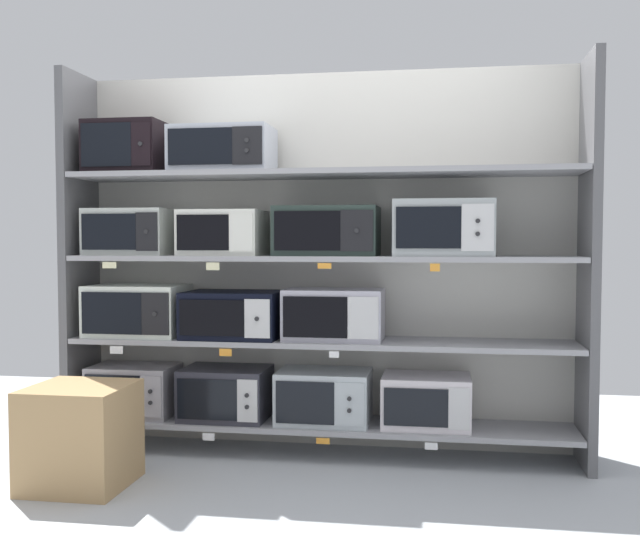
{
  "coord_description": "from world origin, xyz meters",
  "views": [
    {
      "loc": [
        0.68,
        -4.19,
        1.23
      ],
      "look_at": [
        0.0,
        0.0,
        1.0
      ],
      "focal_mm": 42.01,
      "sensor_mm": 36.0,
      "label": 1
    }
  ],
  "objects": [
    {
      "name": "microwave_3",
      "position": [
        0.6,
        -0.0,
        0.33
      ],
      "size": [
        0.49,
        0.36,
        0.28
      ],
      "color": "silver",
      "rests_on": "shelf_0"
    },
    {
      "name": "shelf_3",
      "position": [
        0.0,
        0.0,
        1.6
      ],
      "size": [
        2.86,
        0.43,
        0.03
      ],
      "primitive_type": "cube",
      "color": "#99999E"
    },
    {
      "name": "microwave_4",
      "position": [
        -1.09,
        -0.0,
        0.82
      ],
      "size": [
        0.55,
        0.41,
        0.3
      ],
      "color": "silver",
      "rests_on": "shelf_1"
    },
    {
      "name": "price_tag_6",
      "position": [
        0.11,
        -0.22,
        0.61
      ],
      "size": [
        0.05,
        0.0,
        0.03
      ],
      "primitive_type": "cube",
      "color": "white"
    },
    {
      "name": "shelf_0",
      "position": [
        0.0,
        0.0,
        0.17
      ],
      "size": [
        2.86,
        0.43,
        0.03
      ],
      "primitive_type": "cube",
      "color": "#99999E",
      "rests_on": "ground"
    },
    {
      "name": "shelf_1",
      "position": [
        0.0,
        0.0,
        0.65
      ],
      "size": [
        2.86,
        0.43,
        0.03
      ],
      "primitive_type": "cube",
      "color": "#99999E"
    },
    {
      "name": "upright_left",
      "position": [
        -1.46,
        0.0,
        1.11
      ],
      "size": [
        0.05,
        0.43,
        2.22
      ],
      "primitive_type": "cube",
      "color": "#5B5B5E",
      "rests_on": "ground"
    },
    {
      "name": "microwave_10",
      "position": [
        0.69,
        -0.0,
        1.3
      ],
      "size": [
        0.54,
        0.42,
        0.31
      ],
      "color": "#9EA6A7",
      "rests_on": "shelf_2"
    },
    {
      "name": "microwave_8",
      "position": [
        -0.57,
        -0.0,
        1.27
      ],
      "size": [
        0.46,
        0.37,
        0.26
      ],
      "color": "silver",
      "rests_on": "shelf_2"
    },
    {
      "name": "price_tag_0",
      "position": [
        -1.11,
        -0.22,
        0.13
      ],
      "size": [
        0.06,
        0.0,
        0.04
      ],
      "primitive_type": "cube",
      "color": "orange"
    },
    {
      "name": "microwave_9",
      "position": [
        0.04,
        -0.0,
        1.28
      ],
      "size": [
        0.58,
        0.39,
        0.28
      ],
      "color": "#26342F",
      "rests_on": "shelf_2"
    },
    {
      "name": "price_tag_10",
      "position": [
        0.65,
        -0.22,
        1.09
      ],
      "size": [
        0.05,
        0.0,
        0.04
      ],
      "primitive_type": "cube",
      "color": "orange"
    },
    {
      "name": "price_tag_3",
      "position": [
        0.64,
        -0.22,
        0.13
      ],
      "size": [
        0.07,
        0.0,
        0.04
      ],
      "primitive_type": "cube",
      "color": "white"
    },
    {
      "name": "price_tag_1",
      "position": [
        -0.6,
        -0.22,
        0.13
      ],
      "size": [
        0.07,
        0.0,
        0.04
      ],
      "primitive_type": "cube",
      "color": "white"
    },
    {
      "name": "price_tag_9",
      "position": [
        0.06,
        -0.22,
        1.09
      ],
      "size": [
        0.07,
        0.0,
        0.03
      ],
      "primitive_type": "cube",
      "color": "orange"
    },
    {
      "name": "ground",
      "position": [
        0.0,
        -1.0,
        -0.01
      ],
      "size": [
        6.86,
        6.0,
        0.02
      ],
      "primitive_type": "cube",
      "color": "#B2B7BC"
    },
    {
      "name": "microwave_12",
      "position": [
        -0.57,
        -0.0,
        1.75
      ],
      "size": [
        0.57,
        0.36,
        0.26
      ],
      "color": "#B0B6C2",
      "rests_on": "shelf_3"
    },
    {
      "name": "price_tag_8",
      "position": [
        -0.56,
        -0.22,
        1.09
      ],
      "size": [
        0.08,
        0.0,
        0.04
      ],
      "primitive_type": "cube",
      "color": "beige"
    },
    {
      "name": "price_tag_4",
      "position": [
        -1.13,
        -0.22,
        0.61
      ],
      "size": [
        0.08,
        0.0,
        0.04
      ],
      "primitive_type": "cube",
      "color": "white"
    },
    {
      "name": "shelf_2",
      "position": [
        0.0,
        0.0,
        1.13
      ],
      "size": [
        2.86,
        0.43,
        0.03
      ],
      "primitive_type": "cube",
      "color": "#99999E"
    },
    {
      "name": "price_tag_2",
      "position": [
        0.05,
        -0.22,
        0.14
      ],
      "size": [
        0.07,
        0.0,
        0.03
      ],
      "primitive_type": "cube",
      "color": "orange"
    },
    {
      "name": "microwave_7",
      "position": [
        -1.13,
        -0.0,
        1.28
      ],
      "size": [
        0.48,
        0.37,
        0.27
      ],
      "color": "#B7BDB5",
      "rests_on": "shelf_2"
    },
    {
      "name": "back_panel",
      "position": [
        0.0,
        0.24,
        1.11
      ],
      "size": [
        3.06,
        0.04,
        2.22
      ],
      "primitive_type": "cube",
      "color": "beige",
      "rests_on": "ground"
    },
    {
      "name": "microwave_6",
      "position": [
        0.08,
        -0.0,
        0.81
      ],
      "size": [
        0.56,
        0.34,
        0.29
      ],
      "color": "#B7B4C3",
      "rests_on": "shelf_1"
    },
    {
      "name": "price_tag_7",
      "position": [
        -1.17,
        -0.22,
        1.09
      ],
      "size": [
        0.08,
        0.0,
        0.04
      ],
      "primitive_type": "cube",
      "color": "beige"
    },
    {
      "name": "microwave_5",
      "position": [
        -0.51,
        -0.0,
        0.8
      ],
      "size": [
        0.55,
        0.43,
        0.27
      ],
      "color": "black",
      "rests_on": "shelf_1"
    },
    {
      "name": "shipping_carton",
      "position": [
        -1.09,
        -0.74,
        0.25
      ],
      "size": [
        0.48,
        0.48,
        0.51
      ],
      "primitive_type": "cube",
      "color": "tan",
      "rests_on": "ground"
    },
    {
      "name": "microwave_1",
      "position": [
        -0.56,
        -0.0,
        0.34
      ],
      "size": [
        0.49,
        0.4,
        0.3
      ],
      "color": "#2F2F39",
      "rests_on": "shelf_0"
    },
    {
      "name": "microwave_11",
      "position": [
        -1.15,
        -0.0,
        1.77
      ],
      "size": [
        0.44,
        0.34,
        0.3
      ],
      "color": "black",
      "rests_on": "shelf_3"
    },
    {
      "name": "microwave_0",
      "position": [
        -1.13,
        -0.0,
        0.34
      ],
      "size": [
        0.49,
        0.35,
        0.3
      ],
      "color": "#A5A0A7",
      "rests_on": "shelf_0"
    },
    {
      "name": "upright_right",
      "position": [
        1.46,
        0.0,
        1.11
      ],
      "size": [
        0.05,
        0.43,
        2.22
      ],
      "primitive_type": "cube",
      "color": "#5B5B5E",
      "rests_on": "ground"
    },
    {
      "name": "microwave_2",
      "position": [
        0.02,
        -0.0,
        0.34
      ],
      "size": [
        0.52,
        0.39,
        0.3
      ],
      "color": "#B4BEC3",
      "rests_on": "shelf_0"
    },
    {
      "name": "price_tag_5",
      "position": [
        -0.49,
        -0.22,
        0.61
      ],
      "size": [
        0.07,
        0.0,
        0.04
      ],
      "primitive_type": "cube",
      "color": "orange"
    }
  ]
}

